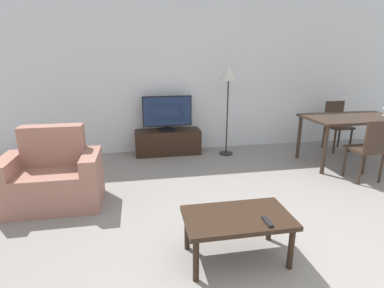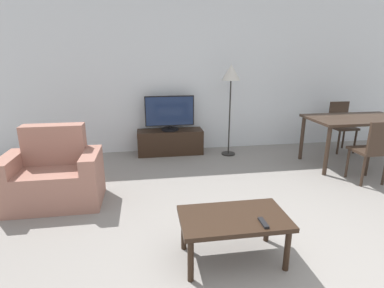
% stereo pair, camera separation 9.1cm
% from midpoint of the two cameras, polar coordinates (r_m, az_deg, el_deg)
% --- Properties ---
extents(wall_back, '(7.99, 0.06, 2.70)m').
position_cam_midpoint_polar(wall_back, '(5.51, 2.45, 12.85)').
color(wall_back, silver).
rests_on(wall_back, ground_plane).
extents(armchair, '(1.07, 0.64, 0.92)m').
position_cam_midpoint_polar(armchair, '(3.89, -24.15, -5.77)').
color(armchair, '#9E6B5B').
rests_on(armchair, ground_plane).
extents(tv_stand, '(1.15, 0.38, 0.43)m').
position_cam_midpoint_polar(tv_stand, '(5.36, -3.68, 0.41)').
color(tv_stand, black).
rests_on(tv_stand, ground_plane).
extents(tv, '(0.85, 0.30, 0.61)m').
position_cam_midpoint_polar(tv, '(5.24, -3.78, 5.87)').
color(tv, black).
rests_on(tv, tv_stand).
extents(coffee_table, '(0.91, 0.52, 0.42)m').
position_cam_midpoint_polar(coffee_table, '(2.63, 8.93, -14.45)').
color(coffee_table, black).
rests_on(coffee_table, ground_plane).
extents(dining_table, '(1.48, 0.84, 0.77)m').
position_cam_midpoint_polar(dining_table, '(5.39, 29.22, 3.52)').
color(dining_table, '#38281E').
rests_on(dining_table, ground_plane).
extents(dining_chair_near, '(0.40, 0.40, 0.89)m').
position_cam_midpoint_polar(dining_chair_near, '(4.73, 31.70, -0.71)').
color(dining_chair_near, '#38281E').
rests_on(dining_chair_near, ground_plane).
extents(dining_chair_far, '(0.40, 0.40, 0.89)m').
position_cam_midpoint_polar(dining_chair_far, '(6.15, 26.84, 3.50)').
color(dining_chair_far, '#38281E').
rests_on(dining_chair_far, ground_plane).
extents(floor_lamp, '(0.31, 0.31, 1.57)m').
position_cam_midpoint_polar(floor_lamp, '(5.15, 7.95, 12.35)').
color(floor_lamp, black).
rests_on(floor_lamp, ground_plane).
extents(remote_primary, '(0.04, 0.15, 0.02)m').
position_cam_midpoint_polar(remote_primary, '(2.54, 14.47, -14.32)').
color(remote_primary, black).
rests_on(remote_primary, coffee_table).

